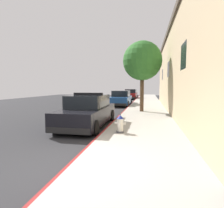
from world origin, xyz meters
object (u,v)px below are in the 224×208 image
police_cruiser (88,111)px  fire_hydrant (120,124)px  parked_car_dark_far (131,94)px  street_tree (142,61)px  parked_car_silver_ahead (121,98)px

police_cruiser → fire_hydrant: size_ratio=6.37×
parked_car_dark_far → fire_hydrant: size_ratio=6.37×
police_cruiser → street_tree: (2.49, 5.00, 3.08)m
parked_car_silver_ahead → parked_car_dark_far: same height
parked_car_dark_far → street_tree: size_ratio=0.95×
parked_car_silver_ahead → fire_hydrant: 12.32m
police_cruiser → fire_hydrant: (1.89, -1.66, -0.23)m
police_cruiser → parked_car_silver_ahead: police_cruiser is taller
police_cruiser → fire_hydrant: bearing=-41.3°
fire_hydrant → street_tree: street_tree is taller
parked_car_silver_ahead → street_tree: 6.75m
street_tree → police_cruiser: bearing=-116.4°
police_cruiser → parked_car_silver_ahead: (0.14, 10.54, -0.00)m
parked_car_dark_far → fire_hydrant: (1.75, -23.14, -0.23)m
police_cruiser → street_tree: street_tree is taller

